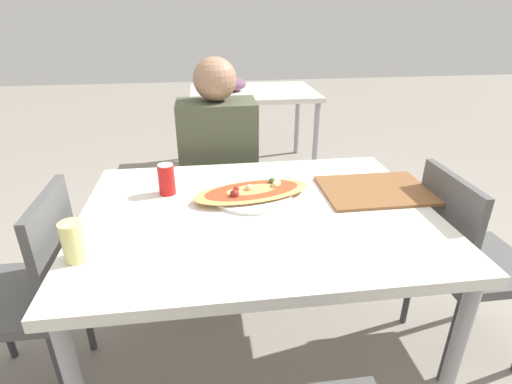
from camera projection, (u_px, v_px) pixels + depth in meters
name	position (u px, v px, depth m)	size (l,w,h in m)	color
ground_plane	(258.00, 354.00, 1.80)	(14.00, 14.00, 0.00)	gray
dining_table	(258.00, 225.00, 1.51)	(1.30, 0.98, 0.73)	silver
chair_far_seated	(219.00, 182.00, 2.30)	(0.40, 0.40, 0.85)	#4C4C4C
chair_side_left	(30.00, 287.00, 1.45)	(0.40, 0.40, 0.85)	#4C4C4C
chair_side_right	(465.00, 256.00, 1.63)	(0.40, 0.40, 0.85)	#4C4C4C
person_seated	(218.00, 153.00, 2.11)	(0.40, 0.27, 1.20)	#2D2D38
pizza_main	(252.00, 192.00, 1.58)	(0.50, 0.32, 0.06)	white
soda_can	(166.00, 179.00, 1.59)	(0.07, 0.07, 0.12)	red
drink_glass	(74.00, 241.00, 1.17)	(0.07, 0.07, 0.13)	#E0DB7F
serving_tray	(375.00, 190.00, 1.63)	(0.43, 0.32, 0.01)	brown
background_table	(249.00, 97.00, 3.55)	(1.10, 0.80, 0.85)	silver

